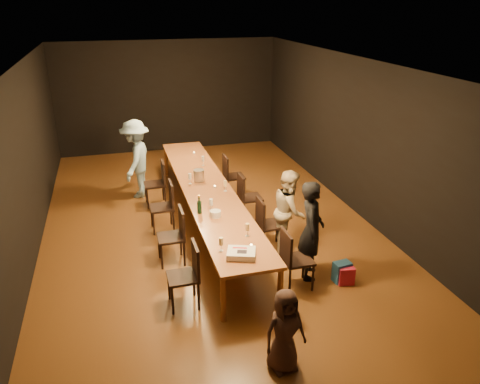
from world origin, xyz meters
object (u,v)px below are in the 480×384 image
object	(u,v)px
chair_right_1	(271,224)
chair_left_0	(183,276)
chair_left_2	(162,207)
table	(207,190)
plate_stack	(215,214)
woman_birthday	(311,230)
man_blue	(136,159)
chair_right_0	(298,259)
chair_left_3	(155,184)
chair_right_3	(234,176)
birthday_cake	(241,253)
woman_tan	(289,211)
champagne_bottle	(199,204)
chair_right_2	(250,197)
chair_left_1	(171,237)
child	(285,331)
ice_bucket	(199,175)

from	to	relation	value
chair_right_1	chair_left_0	world-z (taller)	same
chair_left_2	chair_right_1	bearing A→B (deg)	-125.22
table	plate_stack	world-z (taller)	plate_stack
woman_birthday	man_blue	world-z (taller)	man_blue
chair_right_0	chair_left_3	distance (m)	3.98
chair_right_3	birthday_cake	size ratio (longest dim) A/B	2.01
woman_tan	birthday_cake	size ratio (longest dim) A/B	3.07
table	champagne_bottle	xyz separation A→B (m)	(-0.34, -1.05, 0.21)
chair_right_0	chair_right_2	distance (m)	2.40
chair_right_1	birthday_cake	size ratio (longest dim) A/B	2.01
chair_right_1	chair_left_3	world-z (taller)	same
chair_right_0	woman_birthday	world-z (taller)	woman_birthday
woman_tan	chair_left_1	bearing A→B (deg)	109.30
chair_right_0	birthday_cake	world-z (taller)	chair_right_0
chair_right_0	woman_birthday	bearing A→B (deg)	127.42
chair_left_1	chair_left_3	xyz separation A→B (m)	(0.00, 2.40, 0.00)
woman_birthday	child	size ratio (longest dim) A/B	1.49
chair_right_2	chair_left_1	world-z (taller)	same
child	birthday_cake	size ratio (longest dim) A/B	2.27
plate_stack	ice_bucket	size ratio (longest dim) A/B	0.79
chair_right_1	woman_birthday	bearing A→B (deg)	17.18
ice_bucket	champagne_bottle	bearing A→B (deg)	-100.71
chair_left_2	ice_bucket	world-z (taller)	ice_bucket
chair_right_1	chair_right_3	size ratio (longest dim) A/B	1.00
chair_right_0	chair_left_3	size ratio (longest dim) A/B	1.00
chair_left_3	woman_tan	size ratio (longest dim) A/B	0.66
chair_left_1	champagne_bottle	distance (m)	0.69
table	child	xyz separation A→B (m)	(0.07, -3.92, -0.18)
chair_left_0	champagne_bottle	xyz separation A→B (m)	(0.51, 1.35, 0.44)
chair_right_0	ice_bucket	bearing A→B (deg)	-161.74
chair_right_2	chair_left_3	xyz separation A→B (m)	(-1.70, 1.20, 0.00)
child	champagne_bottle	xyz separation A→B (m)	(-0.41, 2.87, 0.38)
chair_right_1	champagne_bottle	distance (m)	1.28
man_blue	chair_left_0	bearing A→B (deg)	23.89
chair_left_2	woman_tan	xyz separation A→B (m)	(2.00, -1.28, 0.24)
table	chair_left_1	size ratio (longest dim) A/B	6.45
chair_right_0	woman_birthday	xyz separation A→B (m)	(0.30, 0.23, 0.32)
chair_right_1	child	xyz separation A→B (m)	(-0.78, -2.72, 0.06)
table	chair_right_3	distance (m)	1.49
table	woman_tan	distance (m)	1.72
chair_right_2	chair_right_3	size ratio (longest dim) A/B	1.00
chair_right_1	man_blue	bearing A→B (deg)	-146.03
chair_right_2	chair_left_0	size ratio (longest dim) A/B	1.00
chair_left_1	plate_stack	size ratio (longest dim) A/B	5.18
chair_left_1	woman_birthday	xyz separation A→B (m)	(2.00, -0.97, 0.32)
ice_bucket	plate_stack	bearing A→B (deg)	-91.77
birthday_cake	chair_right_1	bearing A→B (deg)	75.90
chair_right_3	birthday_cake	xyz separation A→B (m)	(-0.91, -3.77, 0.33)
chair_right_2	plate_stack	bearing A→B (deg)	-37.79
chair_left_3	woman_tan	xyz separation A→B (m)	(2.00, -2.48, 0.24)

